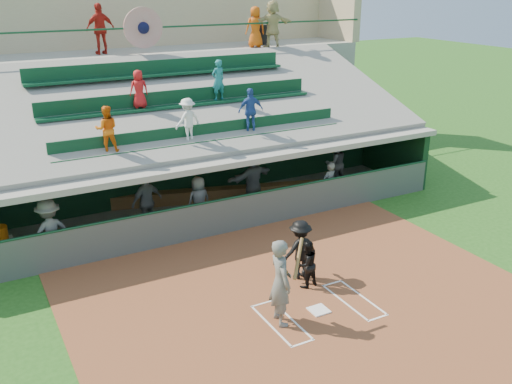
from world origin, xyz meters
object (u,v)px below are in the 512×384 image
batter_at_plate (281,282)px  catcher (307,264)px  white_table (1,251)px  trash_bin (261,35)px  water_cooler (0,234)px  home_plate (319,310)px

batter_at_plate → catcher: bearing=37.5°
batter_at_plate → white_table: size_ratio=2.87×
white_table → trash_bin: (11.91, 6.98, 4.67)m
batter_at_plate → white_table: batter_at_plate is taller
white_table → water_cooler: water_cooler is taller
batter_at_plate → white_table: bearing=130.4°
batter_at_plate → water_cooler: (-5.18, 6.09, -0.17)m
home_plate → trash_bin: trash_bin is taller
batter_at_plate → trash_bin: 15.24m
catcher → water_cooler: bearing=-44.0°
catcher → batter_at_plate: bearing=30.9°
home_plate → trash_bin: size_ratio=0.51×
white_table → home_plate: bearing=-47.0°
home_plate → trash_bin: bearing=66.7°
home_plate → catcher: size_ratio=0.35×
water_cooler → home_plate: bearing=-44.6°
white_table → catcher: bearing=-39.8°
home_plate → catcher: bearing=72.0°
catcher → water_cooler: (-6.57, 5.02, 0.23)m
batter_at_plate → trash_bin: trash_bin is taller
white_table → trash_bin: 14.57m
home_plate → batter_at_plate: (-1.03, 0.04, 1.01)m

